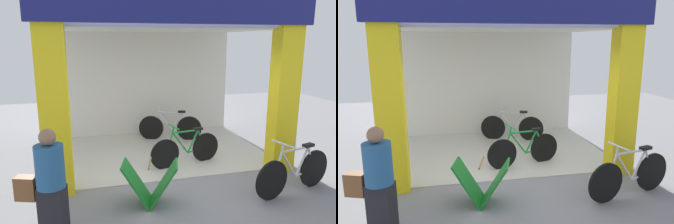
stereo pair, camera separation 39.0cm
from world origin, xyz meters
The scene contains 7 objects.
ground_plane centered at (0.00, 0.00, 0.00)m, with size 17.57×17.57×0.00m, color gray.
shop_facade centered at (0.00, 1.62, 1.91)m, with size 4.99×3.63×3.60m.
bicycle_inside_0 centered at (0.36, 0.67, 0.36)m, with size 1.60×0.49×0.90m.
bicycle_inside_1 centered at (0.49, 2.45, 0.36)m, with size 1.60×0.59×0.91m.
bicycle_parked_0 centered at (1.78, -1.01, 0.38)m, with size 1.70×0.55×0.96m.
sandwich_board_sign centered at (-0.72, -0.77, 0.36)m, with size 0.99×0.72×0.73m.
pedestrian_0 centered at (-2.16, -1.42, 0.80)m, with size 0.70×0.46×1.55m.
Camera 1 is at (-1.65, -5.49, 2.62)m, focal length 34.35 mm.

